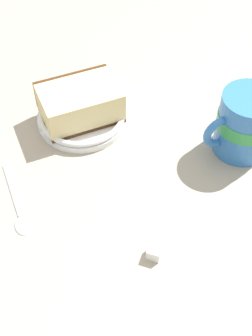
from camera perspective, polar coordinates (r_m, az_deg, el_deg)
The scene contains 6 objects.
ground_plane at distance 68.04cm, azimuth -1.57°, elevation 2.14°, with size 135.94×135.94×3.88cm, color tan.
small_plate at distance 69.34cm, azimuth -5.59°, elevation 6.43°, with size 13.48×13.48×1.90cm.
cake_slice at distance 67.74cm, azimuth -5.83°, elevation 8.20°, with size 13.78×13.80×5.11cm.
tea_mug at distance 64.47cm, azimuth 14.70°, elevation 5.51°, with size 9.00×9.10×9.46cm.
teaspoon at distance 59.97cm, azimuth -13.42°, elevation -5.48°, with size 9.54×9.61×0.80cm.
sugar_cube at distance 54.88cm, azimuth 3.59°, elevation -10.55°, with size 1.62×1.62×1.62cm, color white.
Camera 1 is at (19.09, -41.39, 48.57)cm, focal length 48.38 mm.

